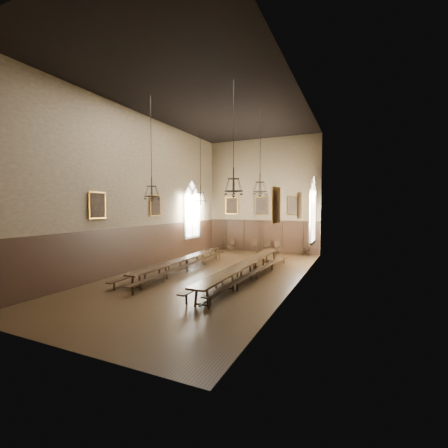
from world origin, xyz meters
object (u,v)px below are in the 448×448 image
Objects in this scene: bench_left_outer at (169,266)px; chair_5 at (277,250)px; chandelier_back_right at (260,186)px; chandelier_front_right at (233,183)px; bench_left_inner at (187,267)px; chair_1 at (231,247)px; chair_3 at (254,248)px; bench_right_inner at (238,271)px; table_left at (183,264)px; chair_4 at (267,249)px; chandelier_front_left at (152,189)px; chair_0 at (221,246)px; table_right at (246,270)px; chandelier_back_left at (201,195)px; chair_7 at (306,251)px; bench_right_outer at (257,273)px.

chair_5 is (4.02, 8.69, 0.03)m from bench_left_outer.
chandelier_back_right and chandelier_front_right have the same top height.
chandelier_back_right is at bearing 32.06° from bench_left_inner.
chair_3 reaches higher than chair_1.
bench_right_inner is 9.25m from chair_1.
table_left is at bearing -130.51° from chair_5.
chair_4 is 11.68m from chandelier_front_right.
chandelier_front_left is (-3.59, -10.66, 4.22)m from chair_5.
chair_0 is (-0.87, 8.77, 0.02)m from bench_left_outer.
chair_5 is at bearing 71.54° from bench_left_inner.
chandelier_back_right is at bearing -45.71° from chair_0.
chair_0 is at bearing 96.90° from chandelier_front_left.
chair_3 is 11.60m from chandelier_front_left.
chair_1 reaches higher than table_left.
table_right is 11.06× the size of chair_1.
chandelier_front_right reaches higher than bench_right_inner.
table_right is 1.16× the size of bench_left_outer.
chandelier_back_right reaches higher than table_left.
bench_left_outer is 4.80m from chandelier_back_left.
chair_7 is at bearing -19.52° from chair_5.
bench_right_outer is at bearing 2.24° from bench_left_inner.
chair_5 is at bearing 71.40° from chandelier_front_left.
table_left is 8.92× the size of chair_4.
chair_1 is 0.19× the size of chandelier_back_left.
bench_left_inner is 10.18× the size of chair_3.
chandelier_front_right is (4.62, -10.63, 4.34)m from chair_1.
bench_left_outer is 1.78× the size of chandelier_back_left.
chandelier_back_left is at bearing 99.53° from bench_left_inner.
bench_left_inner is 2.93m from bench_right_inner.
bench_right_inner is 4.93m from chandelier_back_right.
chair_5 is at bearing 15.91° from chair_1.
bench_right_outer is 2.16× the size of chandelier_back_right.
bench_left_inner is 2.04× the size of chandelier_front_right.
chandelier_back_right is (-0.52, 2.02, 4.49)m from bench_right_outer.
chair_1 is at bearing 162.99° from chair_3.
bench_left_outer is at bearing -103.10° from chair_4.
chandelier_back_left is at bearing 148.05° from bench_right_inner.
chair_1 is 0.20× the size of chandelier_front_right.
bench_right_outer is at bearing 2.79° from bench_left_outer.
chandelier_back_left is at bearing -71.55° from chair_0.
bench_right_inner is 2.09× the size of chandelier_front_left.
chandelier_back_right is 5.96m from chandelier_front_left.
chandelier_back_right reaches higher than chair_0.
chair_4 is 0.87m from chair_5.
bench_left_inner is at bearing -114.35° from chair_3.
chandelier_front_right is (4.77, -1.96, 4.37)m from bench_left_outer.
bench_left_inner reaches higher than bench_left_outer.
chandelier_back_right is (0.55, 1.97, 4.48)m from bench_right_inner.
bench_right_outer is at bearing -90.62° from chair_7.
chandelier_back_left is at bearing -68.73° from chair_1.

